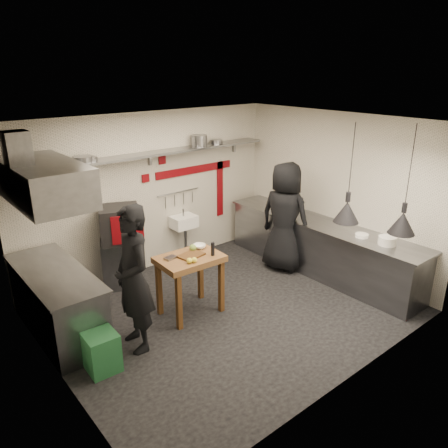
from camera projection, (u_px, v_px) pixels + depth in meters
floor at (227, 310)px, 6.65m from camera, size 5.00×5.00×0.00m
ceiling at (228, 123)px, 5.69m from camera, size 5.00×5.00×0.00m
wall_back at (151, 193)px, 7.69m from camera, size 5.00×0.04×2.80m
wall_front at (354, 276)px, 4.65m from camera, size 5.00×0.04×2.80m
wall_left at (49, 275)px, 4.68m from camera, size 0.04×4.20×2.80m
wall_right at (336, 193)px, 7.67m from camera, size 0.04×4.20×2.80m
red_band_horiz at (195, 170)px, 8.15m from camera, size 1.70×0.02×0.14m
red_band_vert at (220, 189)px, 8.67m from camera, size 0.14×0.02×1.10m
red_tile_a at (162, 160)px, 7.64m from camera, size 0.14×0.02×0.14m
red_tile_b at (146, 178)px, 7.52m from camera, size 0.14×0.02×0.14m
back_shelf at (154, 154)px, 7.32m from camera, size 4.60×0.34×0.04m
shelf_bracket_left at (36, 175)px, 6.32m from camera, size 0.04×0.06×0.24m
shelf_bracket_mid at (150, 158)px, 7.46m from camera, size 0.04×0.06×0.24m
shelf_bracket_right at (234, 146)px, 8.60m from camera, size 0.04×0.06×0.24m
pan_far_left at (83, 159)px, 6.56m from camera, size 0.31×0.31×0.09m
pan_mid_left at (90, 159)px, 6.63m from camera, size 0.27×0.27×0.07m
stock_pot at (199, 141)px, 7.84m from camera, size 0.31×0.31×0.20m
pan_right at (216, 142)px, 8.10m from camera, size 0.28×0.28×0.08m
oven_stand at (121, 262)px, 7.33m from camera, size 0.79×0.76×0.80m
combi_oven at (120, 224)px, 7.08m from camera, size 0.80×0.78×0.58m
oven_door at (128, 230)px, 6.84m from camera, size 0.47×0.23×0.46m
oven_glass at (131, 229)px, 6.86m from camera, size 0.35×0.17×0.34m
hand_sink at (184, 222)px, 8.10m from camera, size 0.46×0.34×0.22m
sink_tap at (183, 212)px, 8.04m from camera, size 0.03×0.03×0.14m
sink_drain at (186, 244)px, 8.23m from camera, size 0.06×0.06×0.66m
utensil_rail at (178, 192)px, 8.02m from camera, size 0.90×0.02×0.02m
counter_right at (319, 248)px, 7.78m from camera, size 0.70×3.80×0.90m
counter_right_top at (321, 223)px, 7.62m from camera, size 0.76×3.90×0.03m
plate_stack at (387, 241)px, 6.65m from camera, size 0.33×0.33×0.13m
small_bowl_right at (362, 236)px, 6.97m from camera, size 0.22×0.22×0.05m
counter_left at (58, 303)px, 5.97m from camera, size 0.70×1.90×0.90m
counter_left_top at (53, 273)px, 5.81m from camera, size 0.76×2.00×0.03m
extractor_hood at (44, 182)px, 5.42m from camera, size 0.78×1.60×0.50m
hood_duct at (18, 152)px, 5.13m from camera, size 0.28×0.28×0.50m
green_bin at (102, 352)px, 5.27m from camera, size 0.38×0.38×0.50m
prep_table at (190, 285)px, 6.45m from camera, size 0.94×0.68×0.92m
cutting_board at (191, 255)px, 6.30m from camera, size 0.40×0.31×0.02m
pepper_mill at (213, 249)px, 6.29m from camera, size 0.06×0.06×0.20m
lemon_a at (189, 261)px, 6.06m from camera, size 0.10×0.10×0.08m
lemon_b at (194, 260)px, 6.09m from camera, size 0.10×0.10×0.08m
veg_ball at (193, 248)px, 6.46m from camera, size 0.11×0.11×0.11m
steel_tray at (170, 258)px, 6.21m from camera, size 0.18×0.14×0.03m
bowl at (200, 246)px, 6.57m from camera, size 0.21×0.21×0.06m
heat_lamp_near at (350, 174)px, 6.07m from camera, size 0.37×0.37×1.42m
heat_lamp_far at (409, 181)px, 5.99m from camera, size 0.39×0.39×1.56m
chef_left at (133, 279)px, 5.49m from camera, size 0.54×0.76×1.95m
chef_right at (285, 217)px, 7.72m from camera, size 0.82×1.07×1.97m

